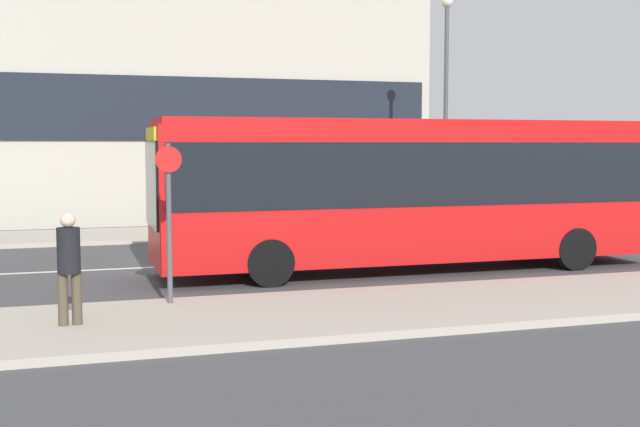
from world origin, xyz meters
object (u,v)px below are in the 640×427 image
(bus_stop_sign, at_px, (169,210))
(street_lamp, at_px, (446,89))
(parked_car_0, at_px, (606,211))
(city_bus, at_px, (411,185))
(pedestrian_near_stop, at_px, (69,262))

(bus_stop_sign, relative_size, street_lamp, 0.37)
(parked_car_0, distance_m, street_lamp, 6.64)
(city_bus, relative_size, pedestrian_near_stop, 6.76)
(city_bus, xyz_separation_m, pedestrian_near_stop, (-7.32, -4.07, -0.84))
(parked_car_0, height_order, bus_stop_sign, bus_stop_sign)
(bus_stop_sign, bearing_deg, city_bus, 26.56)
(city_bus, relative_size, bus_stop_sign, 4.21)
(pedestrian_near_stop, relative_size, street_lamp, 0.23)
(pedestrian_near_stop, xyz_separation_m, bus_stop_sign, (1.63, 1.22, 0.63))
(city_bus, relative_size, street_lamp, 1.55)
(city_bus, height_order, street_lamp, street_lamp)
(street_lamp, bearing_deg, parked_car_0, -14.51)
(parked_car_0, bearing_deg, city_bus, -148.91)
(parked_car_0, relative_size, pedestrian_near_stop, 2.45)
(city_bus, xyz_separation_m, street_lamp, (4.30, 7.05, 2.66))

